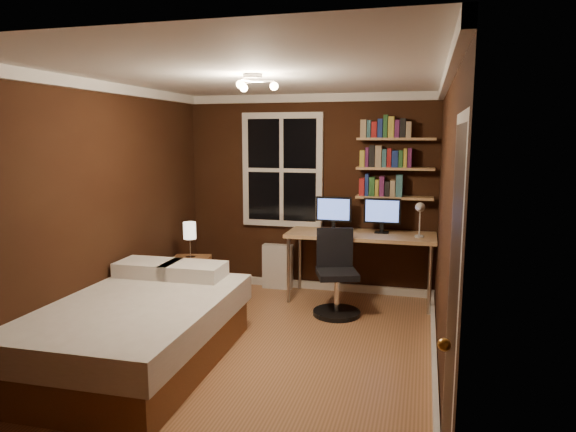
% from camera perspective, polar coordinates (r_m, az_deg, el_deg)
% --- Properties ---
extents(floor, '(4.20, 4.20, 0.00)m').
position_cam_1_polar(floor, '(4.94, -3.24, -14.82)').
color(floor, brown).
rests_on(floor, ground).
extents(wall_back, '(3.20, 0.04, 2.50)m').
position_cam_1_polar(wall_back, '(6.59, 2.38, 2.48)').
color(wall_back, black).
rests_on(wall_back, ground).
extents(wall_left, '(0.04, 4.20, 2.50)m').
position_cam_1_polar(wall_left, '(5.31, -20.01, 0.37)').
color(wall_left, black).
rests_on(wall_left, ground).
extents(wall_right, '(0.04, 4.20, 2.50)m').
position_cam_1_polar(wall_right, '(4.36, 17.02, -1.24)').
color(wall_right, black).
rests_on(wall_right, ground).
extents(ceiling, '(3.20, 4.20, 0.02)m').
position_cam_1_polar(ceiling, '(4.55, -3.52, 15.34)').
color(ceiling, white).
rests_on(ceiling, wall_back).
extents(window, '(1.06, 0.06, 1.46)m').
position_cam_1_polar(window, '(6.62, -0.64, 5.12)').
color(window, silver).
rests_on(window, wall_back).
extents(door, '(0.03, 0.82, 2.05)m').
position_cam_1_polar(door, '(2.91, 17.60, -10.86)').
color(door, black).
rests_on(door, ground).
extents(door_knob, '(0.06, 0.06, 0.06)m').
position_cam_1_polar(door_knob, '(2.64, 16.97, -13.52)').
color(door_knob, '#BC8432').
rests_on(door_knob, door).
extents(ceiling_fixture, '(0.44, 0.44, 0.18)m').
position_cam_1_polar(ceiling_fixture, '(4.45, -3.93, 14.20)').
color(ceiling_fixture, beige).
rests_on(ceiling_fixture, ceiling).
extents(bookshelf_lower, '(0.92, 0.22, 0.03)m').
position_cam_1_polar(bookshelf_lower, '(6.33, 11.73, 2.03)').
color(bookshelf_lower, '#B07D55').
rests_on(bookshelf_lower, wall_back).
extents(books_row_lower, '(0.48, 0.16, 0.23)m').
position_cam_1_polar(books_row_lower, '(6.31, 11.77, 3.20)').
color(books_row_lower, maroon).
rests_on(books_row_lower, bookshelf_lower).
extents(bookshelf_middle, '(0.92, 0.22, 0.03)m').
position_cam_1_polar(bookshelf_middle, '(6.29, 11.83, 5.19)').
color(bookshelf_middle, '#B07D55').
rests_on(bookshelf_middle, wall_back).
extents(books_row_middle, '(0.60, 0.16, 0.23)m').
position_cam_1_polar(books_row_middle, '(6.29, 11.87, 6.37)').
color(books_row_middle, navy).
rests_on(books_row_middle, bookshelf_middle).
extents(bookshelf_upper, '(0.92, 0.22, 0.03)m').
position_cam_1_polar(bookshelf_upper, '(6.28, 11.94, 8.38)').
color(bookshelf_upper, '#B07D55').
rests_on(bookshelf_upper, wall_back).
extents(books_row_upper, '(0.54, 0.16, 0.23)m').
position_cam_1_polar(books_row_upper, '(6.28, 11.97, 9.56)').
color(books_row_upper, '#26592A').
rests_on(books_row_upper, bookshelf_upper).
extents(bed, '(1.59, 2.17, 0.73)m').
position_cam_1_polar(bed, '(4.80, -16.98, -11.98)').
color(bed, brown).
rests_on(bed, ground).
extents(nightstand, '(0.52, 0.52, 0.54)m').
position_cam_1_polar(nightstand, '(6.33, -10.72, -6.99)').
color(nightstand, brown).
rests_on(nightstand, ground).
extents(bedside_lamp, '(0.15, 0.15, 0.44)m').
position_cam_1_polar(bedside_lamp, '(6.21, -10.85, -2.66)').
color(bedside_lamp, white).
rests_on(bedside_lamp, nightstand).
extents(radiator, '(0.39, 0.14, 0.58)m').
position_cam_1_polar(radiator, '(6.76, -1.16, -5.62)').
color(radiator, beige).
rests_on(radiator, ground).
extents(desk, '(1.75, 0.66, 0.83)m').
position_cam_1_polar(desk, '(6.21, 8.07, -2.46)').
color(desk, '#B07D55').
rests_on(desk, ground).
extents(monitor_left, '(0.44, 0.12, 0.42)m').
position_cam_1_polar(monitor_left, '(6.30, 5.09, 0.24)').
color(monitor_left, black).
rests_on(monitor_left, desk).
extents(monitor_right, '(0.44, 0.12, 0.42)m').
position_cam_1_polar(monitor_right, '(6.22, 10.41, 0.03)').
color(monitor_right, black).
rests_on(monitor_right, desk).
extents(desk_lamp, '(0.14, 0.32, 0.44)m').
position_cam_1_polar(desk_lamp, '(5.98, 14.43, -0.36)').
color(desk_lamp, silver).
rests_on(desk_lamp, desk).
extents(office_chair, '(0.55, 0.55, 0.96)m').
position_cam_1_polar(office_chair, '(5.81, 5.39, -7.40)').
color(office_chair, black).
rests_on(office_chair, ground).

